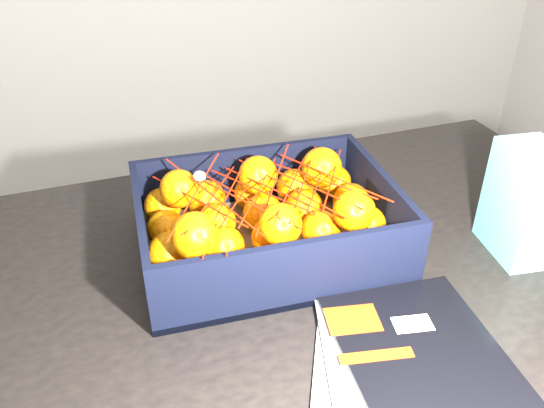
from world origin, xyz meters
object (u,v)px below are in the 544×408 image
object	(u,v)px
produce_crate	(267,232)
retail_carton	(525,203)
table	(318,304)
magazine_stack	(408,363)

from	to	relation	value
produce_crate	retail_carton	bearing A→B (deg)	-15.74
table	magazine_stack	xyz separation A→B (m)	(0.03, -0.25, 0.11)
produce_crate	retail_carton	size ratio (longest dim) A/B	2.22
table	produce_crate	distance (m)	0.17
retail_carton	produce_crate	bearing A→B (deg)	168.87
produce_crate	retail_carton	distance (m)	0.43
magazine_stack	retail_carton	distance (m)	0.36
magazine_stack	produce_crate	xyz separation A→B (m)	(-0.11, 0.30, 0.03)
table	magazine_stack	distance (m)	0.27
retail_carton	table	bearing A→B (deg)	174.21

